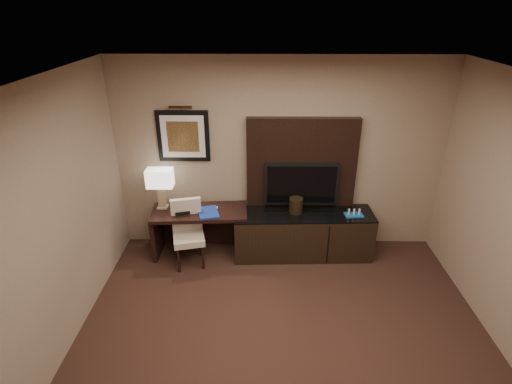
{
  "coord_description": "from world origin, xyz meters",
  "views": [
    {
      "loc": [
        -0.25,
        -2.66,
        3.29
      ],
      "look_at": [
        -0.31,
        1.8,
        1.15
      ],
      "focal_mm": 28.0,
      "sensor_mm": 36.0,
      "label": 1
    }
  ],
  "objects_px": {
    "desk": "(201,232)",
    "desk_phone": "(182,209)",
    "credenza": "(303,234)",
    "tv": "(301,184)",
    "ice_bucket": "(296,205)",
    "minibar_tray": "(354,213)",
    "table_lamp": "(161,190)",
    "desk_chair": "(189,237)"
  },
  "relations": [
    {
      "from": "desk",
      "to": "desk_phone",
      "type": "height_order",
      "value": "desk_phone"
    },
    {
      "from": "desk",
      "to": "credenza",
      "type": "xyz_separation_m",
      "value": [
        1.44,
        0.01,
        -0.02
      ]
    },
    {
      "from": "credenza",
      "to": "tv",
      "type": "relative_size",
      "value": 1.91
    },
    {
      "from": "ice_bucket",
      "to": "minibar_tray",
      "type": "bearing_deg",
      "value": -6.35
    },
    {
      "from": "desk",
      "to": "ice_bucket",
      "type": "xyz_separation_m",
      "value": [
        1.32,
        0.04,
        0.42
      ]
    },
    {
      "from": "tv",
      "to": "table_lamp",
      "type": "bearing_deg",
      "value": -177.04
    },
    {
      "from": "desk_chair",
      "to": "table_lamp",
      "type": "height_order",
      "value": "table_lamp"
    },
    {
      "from": "table_lamp",
      "to": "minibar_tray",
      "type": "relative_size",
      "value": 2.24
    },
    {
      "from": "ice_bucket",
      "to": "minibar_tray",
      "type": "relative_size",
      "value": 0.87
    },
    {
      "from": "desk",
      "to": "minibar_tray",
      "type": "bearing_deg",
      "value": -4.92
    },
    {
      "from": "table_lamp",
      "to": "desk_phone",
      "type": "bearing_deg",
      "value": -26.68
    },
    {
      "from": "desk_chair",
      "to": "credenza",
      "type": "bearing_deg",
      "value": -4.01
    },
    {
      "from": "desk_chair",
      "to": "minibar_tray",
      "type": "xyz_separation_m",
      "value": [
        2.23,
        0.21,
        0.28
      ]
    },
    {
      "from": "tv",
      "to": "minibar_tray",
      "type": "relative_size",
      "value": 4.12
    },
    {
      "from": "credenza",
      "to": "desk_phone",
      "type": "xyz_separation_m",
      "value": [
        -1.67,
        -0.06,
        0.41
      ]
    },
    {
      "from": "credenza",
      "to": "tv",
      "type": "bearing_deg",
      "value": 101.08
    },
    {
      "from": "tv",
      "to": "minibar_tray",
      "type": "height_order",
      "value": "tv"
    },
    {
      "from": "tv",
      "to": "desk",
      "type": "bearing_deg",
      "value": -172.25
    },
    {
      "from": "minibar_tray",
      "to": "desk_phone",
      "type": "bearing_deg",
      "value": -179.77
    },
    {
      "from": "desk",
      "to": "desk_phone",
      "type": "xyz_separation_m",
      "value": [
        -0.23,
        -0.06,
        0.4
      ]
    },
    {
      "from": "ice_bucket",
      "to": "minibar_tray",
      "type": "distance_m",
      "value": 0.79
    },
    {
      "from": "table_lamp",
      "to": "minibar_tray",
      "type": "height_order",
      "value": "table_lamp"
    },
    {
      "from": "table_lamp",
      "to": "desk_phone",
      "type": "xyz_separation_m",
      "value": [
        0.29,
        -0.15,
        -0.22
      ]
    },
    {
      "from": "desk",
      "to": "desk_phone",
      "type": "relative_size",
      "value": 6.69
    },
    {
      "from": "minibar_tray",
      "to": "table_lamp",
      "type": "bearing_deg",
      "value": 177.01
    },
    {
      "from": "desk_chair",
      "to": "table_lamp",
      "type": "distance_m",
      "value": 0.76
    },
    {
      "from": "desk_phone",
      "to": "ice_bucket",
      "type": "xyz_separation_m",
      "value": [
        1.55,
        0.1,
        0.02
      ]
    },
    {
      "from": "desk",
      "to": "desk_phone",
      "type": "bearing_deg",
      "value": -169.85
    },
    {
      "from": "desk",
      "to": "minibar_tray",
      "type": "relative_size",
      "value": 5.33
    },
    {
      "from": "table_lamp",
      "to": "ice_bucket",
      "type": "bearing_deg",
      "value": -1.56
    },
    {
      "from": "desk_chair",
      "to": "desk",
      "type": "bearing_deg",
      "value": 50.62
    },
    {
      "from": "credenza",
      "to": "minibar_tray",
      "type": "bearing_deg",
      "value": -6.62
    },
    {
      "from": "credenza",
      "to": "desk_chair",
      "type": "xyz_separation_m",
      "value": [
        -1.56,
        -0.26,
        0.09
      ]
    },
    {
      "from": "table_lamp",
      "to": "tv",
      "type": "bearing_deg",
      "value": 2.96
    },
    {
      "from": "desk",
      "to": "desk_phone",
      "type": "distance_m",
      "value": 0.46
    },
    {
      "from": "table_lamp",
      "to": "ice_bucket",
      "type": "xyz_separation_m",
      "value": [
        1.84,
        -0.05,
        -0.2
      ]
    },
    {
      "from": "tv",
      "to": "desk_chair",
      "type": "relative_size",
      "value": 1.19
    },
    {
      "from": "table_lamp",
      "to": "ice_bucket",
      "type": "relative_size",
      "value": 2.56
    },
    {
      "from": "desk",
      "to": "desk_chair",
      "type": "xyz_separation_m",
      "value": [
        -0.12,
        -0.25,
        0.07
      ]
    },
    {
      "from": "desk_phone",
      "to": "desk",
      "type": "bearing_deg",
      "value": -4.51
    },
    {
      "from": "credenza",
      "to": "ice_bucket",
      "type": "relative_size",
      "value": 8.98
    },
    {
      "from": "desk",
      "to": "table_lamp",
      "type": "relative_size",
      "value": 2.38
    }
  ]
}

